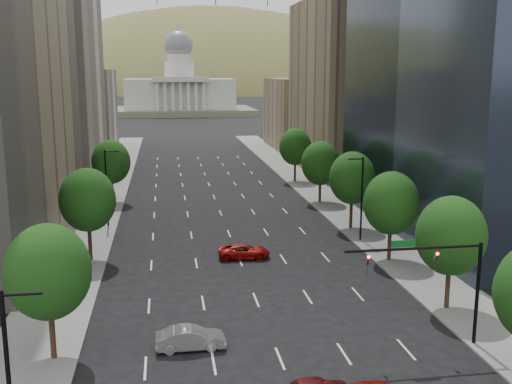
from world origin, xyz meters
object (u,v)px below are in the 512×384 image
capitol (180,93)px  car_silver (191,338)px  traffic_signal (443,272)px  car_red_far (244,251)px

capitol → car_silver: bearing=-91.4°
traffic_signal → capitol: capitol is taller
capitol → car_red_far: 199.02m
traffic_signal → car_red_far: (-10.05, 20.85, -4.48)m
traffic_signal → car_red_far: traffic_signal is taller
car_silver → traffic_signal: bearing=-98.7°
traffic_signal → car_silver: bearing=172.2°
capitol → car_red_far: (0.48, -198.86, -7.89)m
capitol → car_silver: (-5.48, -217.52, -7.83)m
capitol → car_silver: size_ratio=13.30×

